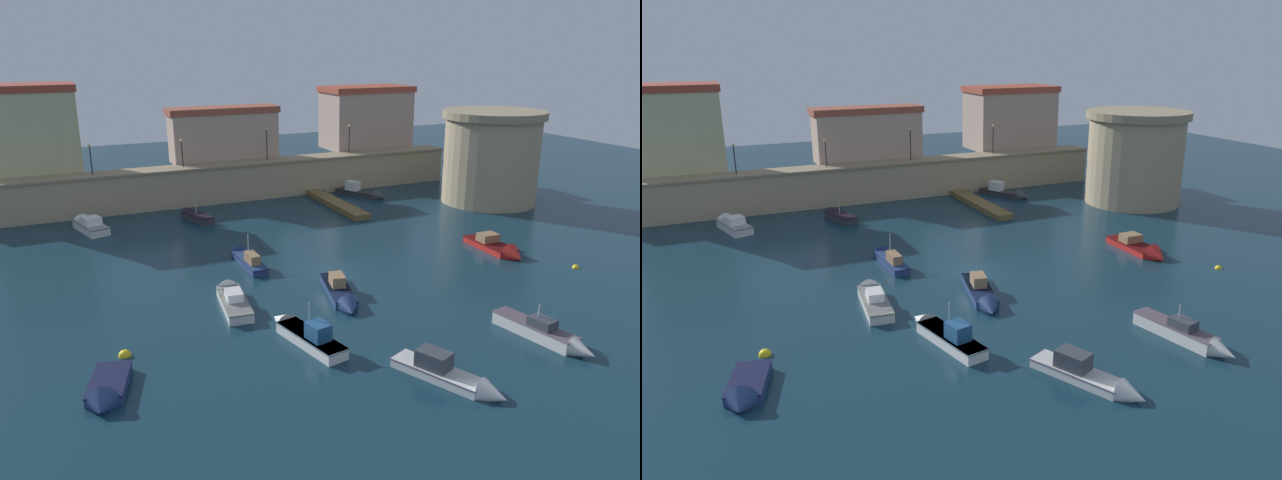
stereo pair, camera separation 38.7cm
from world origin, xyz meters
The scene contains 22 objects.
ground_plane centered at (0.00, 0.00, 0.00)m, with size 141.28×141.28×0.00m, color #112D3D.
quay_wall centered at (0.00, 25.02, 2.07)m, with size 53.09×3.25×4.12m.
old_town_backdrop centered at (-0.43, 29.21, 7.80)m, with size 48.92×6.20×8.91m.
fortress_tower centered at (24.75, 12.31, 4.99)m, with size 10.80×10.80×9.86m.
pier_dock centered at (8.77, 17.52, 0.28)m, with size 1.75×12.05×0.70m.
quay_lamp_0 centered at (-14.74, 25.02, 6.17)m, with size 0.32×0.32×3.05m.
quay_lamp_1 centered at (-5.65, 25.02, 6.11)m, with size 0.32×0.32×2.94m.
quay_lamp_2 centered at (3.82, 25.02, 6.51)m, with size 0.32×0.32×3.63m.
quay_lamp_3 centered at (14.16, 25.02, 6.39)m, with size 0.32×0.32×3.41m.
moored_boat_0 centered at (-8.86, -2.33, 0.41)m, with size 2.31×6.70×1.63m.
moored_boat_1 centered at (13.59, 20.18, 0.40)m, with size 4.26×6.39×2.02m.
moored_boat_2 centered at (6.11, -15.39, 0.49)m, with size 2.32×6.73×2.31m.
moored_boat_3 centered at (14.34, -1.77, 0.36)m, with size 2.05×6.39×1.85m.
moored_boat_4 centered at (-5.51, 4.79, 0.37)m, with size 1.35×6.61×2.89m.
moored_boat_5 centered at (-1.63, -16.95, 0.42)m, with size 3.84×6.40×1.85m.
moored_boat_6 centered at (-16.07, 19.67, 0.48)m, with size 3.28×6.30×1.89m.
moored_boat_7 centered at (-1.94, -4.96, 0.36)m, with size 3.10×6.96×1.76m.
moored_boat_8 centered at (-6.66, -9.36, 0.48)m, with size 2.71×6.74×2.94m.
moored_boat_9 centered at (-17.85, -10.87, 0.29)m, with size 2.90×4.76×1.69m.
moored_boat_10 centered at (-6.27, 18.86, 0.38)m, with size 2.80×5.30×2.62m.
mooring_buoy_0 centered at (-16.43, -6.88, 0.00)m, with size 0.70×0.70×0.70m, color yellow.
mooring_buoy_1 centered at (17.32, -7.12, 0.00)m, with size 0.51×0.51×0.51m, color yellow.
Camera 2 is at (-18.94, -39.06, 16.57)m, focal length 34.17 mm.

